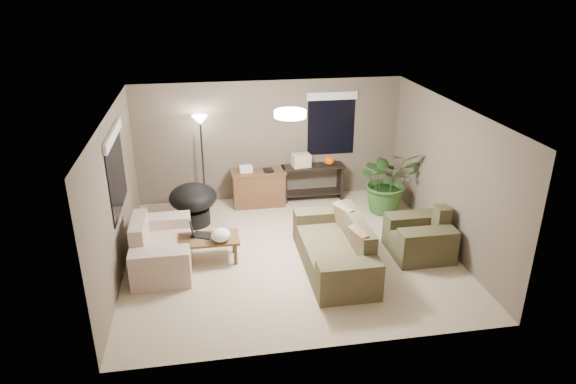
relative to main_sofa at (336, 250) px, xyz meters
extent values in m
plane|color=#C6B493|center=(-0.66, 0.57, -0.29)|extent=(5.50, 5.50, 0.00)
plane|color=white|center=(-0.66, 0.57, 2.21)|extent=(5.50, 5.50, 0.00)
plane|color=brown|center=(-0.66, 3.07, 0.96)|extent=(5.50, 0.00, 5.50)
plane|color=brown|center=(-0.66, -1.93, 0.96)|extent=(5.50, 0.00, 5.50)
plane|color=brown|center=(-3.41, 0.57, 0.96)|extent=(0.00, 5.00, 5.00)
plane|color=brown|center=(2.09, 0.57, 0.96)|extent=(0.00, 5.00, 5.00)
cube|color=brown|center=(-0.04, 0.00, -0.08)|extent=(0.95, 1.48, 0.42)
cube|color=brown|center=(0.32, 0.00, 0.34)|extent=(0.22, 1.48, 0.43)
cube|color=brown|center=(-0.04, -0.92, 0.01)|extent=(0.95, 0.36, 0.60)
cube|color=#48412B|center=(-0.04, 0.92, 0.01)|extent=(0.95, 0.36, 0.60)
cube|color=#8C7251|center=(0.26, -0.45, 0.36)|extent=(0.33, 0.49, 0.47)
cube|color=#8C7251|center=(0.26, 0.45, 0.36)|extent=(0.38, 0.50, 0.47)
cube|color=beige|center=(-2.78, 0.51, -0.08)|extent=(0.90, 0.88, 0.42)
cube|color=beige|center=(-3.12, 0.51, 0.34)|extent=(0.22, 0.88, 0.43)
cube|color=beige|center=(-2.78, -0.11, 0.01)|extent=(0.90, 0.36, 0.60)
cube|color=beige|center=(-2.78, 1.13, 0.01)|extent=(0.90, 0.36, 0.60)
cube|color=#4C492E|center=(1.49, 0.17, -0.08)|extent=(0.95, 0.28, 0.42)
cube|color=#49452C|center=(1.86, 0.17, 0.34)|extent=(0.22, 0.28, 0.43)
cube|color=#47442A|center=(1.49, -0.15, 0.01)|extent=(0.95, 0.36, 0.60)
cube|color=#454229|center=(1.49, 0.49, 0.01)|extent=(0.95, 0.36, 0.60)
cube|color=brown|center=(-2.03, 0.54, 0.11)|extent=(1.00, 0.55, 0.04)
cylinder|color=brown|center=(-2.45, 0.34, -0.10)|extent=(0.06, 0.06, 0.38)
cylinder|color=brown|center=(-1.61, 0.34, -0.10)|extent=(0.06, 0.06, 0.38)
cylinder|color=brown|center=(-2.45, 0.74, -0.10)|extent=(0.06, 0.06, 0.38)
cylinder|color=brown|center=(-1.61, 0.74, -0.10)|extent=(0.06, 0.06, 0.38)
cube|color=black|center=(-2.13, 0.64, 0.13)|extent=(0.39, 0.34, 0.02)
cube|color=black|center=(-2.29, 0.64, 0.25)|extent=(0.08, 0.23, 0.22)
ellipsoid|color=white|center=(-1.83, 0.39, 0.24)|extent=(0.40, 0.38, 0.22)
cube|color=brown|center=(-0.96, 2.66, 0.06)|extent=(1.05, 0.45, 0.71)
cube|color=brown|center=(-0.96, 2.66, 0.44)|extent=(1.10, 0.50, 0.04)
cube|color=silver|center=(-1.21, 2.66, 0.52)|extent=(0.26, 0.21, 0.12)
cube|color=black|center=(-0.76, 2.61, 0.48)|extent=(0.20, 0.24, 0.04)
cube|color=black|center=(0.20, 2.79, 0.44)|extent=(1.30, 0.40, 0.04)
cube|color=black|center=(-0.40, 2.79, 0.06)|extent=(0.05, 0.38, 0.71)
cube|color=black|center=(0.80, 2.79, 0.06)|extent=(0.05, 0.38, 0.71)
cube|color=black|center=(0.20, 2.79, -0.14)|extent=(1.25, 0.36, 0.03)
ellipsoid|color=orange|center=(0.55, 2.79, 0.55)|extent=(0.28, 0.28, 0.18)
cube|color=beige|center=(-0.05, 2.79, 0.59)|extent=(0.39, 0.32, 0.27)
cylinder|color=black|center=(-2.28, 1.99, -0.14)|extent=(0.60, 0.60, 0.30)
ellipsoid|color=black|center=(-2.28, 1.99, 0.26)|extent=(1.18, 1.18, 0.50)
cylinder|color=black|center=(-2.06, 2.81, -0.28)|extent=(0.28, 0.28, 0.02)
cylinder|color=black|center=(-2.06, 2.81, 0.61)|extent=(0.04, 0.04, 1.78)
cone|color=white|center=(-2.06, 2.81, 1.53)|extent=(0.32, 0.32, 0.18)
cylinder|color=white|center=(-0.66, 0.57, 2.15)|extent=(0.50, 0.50, 0.10)
imported|color=#2D5923|center=(1.55, 1.94, 0.22)|extent=(1.19, 1.33, 1.03)
cube|color=tan|center=(1.81, 0.62, -0.28)|extent=(0.32, 0.32, 0.03)
cylinder|color=tan|center=(1.81, 0.62, -0.04)|extent=(0.12, 0.12, 0.44)
cube|color=tan|center=(1.81, 0.62, 0.19)|extent=(0.22, 0.22, 0.03)
cube|color=black|center=(-3.40, 0.87, 1.26)|extent=(0.01, 1.50, 1.30)
cube|color=white|center=(-3.38, 0.87, 1.86)|extent=(0.05, 1.56, 0.16)
cube|color=black|center=(0.64, 3.05, 1.26)|extent=(1.00, 0.01, 1.30)
cube|color=white|center=(0.64, 3.03, 1.86)|extent=(1.06, 0.05, 0.16)
camera|label=1|loc=(-1.99, -7.07, 4.09)|focal=32.00mm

